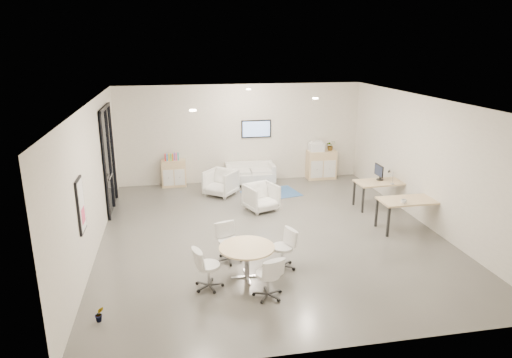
{
  "coord_description": "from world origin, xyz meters",
  "views": [
    {
      "loc": [
        -2.24,
        -10.06,
        4.46
      ],
      "look_at": [
        -0.27,
        0.4,
        1.27
      ],
      "focal_mm": 32.0,
      "sensor_mm": 36.0,
      "label": 1
    }
  ],
  "objects_px": {
    "sideboard_right": "(321,165)",
    "armchair_left": "(221,181)",
    "desk_rear": "(382,184)",
    "sideboard_left": "(174,173)",
    "armchair_right": "(261,196)",
    "desk_front": "(410,203)",
    "round_table": "(247,251)",
    "loveseat": "(250,174)"
  },
  "relations": [
    {
      "from": "loveseat",
      "to": "armchair_left",
      "type": "relative_size",
      "value": 1.84
    },
    {
      "from": "sideboard_right",
      "to": "armchair_left",
      "type": "height_order",
      "value": "sideboard_right"
    },
    {
      "from": "sideboard_right",
      "to": "desk_rear",
      "type": "height_order",
      "value": "sideboard_right"
    },
    {
      "from": "desk_rear",
      "to": "sideboard_left",
      "type": "bearing_deg",
      "value": 149.04
    },
    {
      "from": "sideboard_right",
      "to": "armchair_right",
      "type": "bearing_deg",
      "value": -134.58
    },
    {
      "from": "sideboard_right",
      "to": "armchair_right",
      "type": "distance_m",
      "value": 3.71
    },
    {
      "from": "desk_front",
      "to": "round_table",
      "type": "bearing_deg",
      "value": -159.4
    },
    {
      "from": "armchair_left",
      "to": "loveseat",
      "type": "bearing_deg",
      "value": 80.34
    },
    {
      "from": "loveseat",
      "to": "armchair_right",
      "type": "bearing_deg",
      "value": -92.14
    },
    {
      "from": "sideboard_right",
      "to": "armchair_left",
      "type": "xyz_separation_m",
      "value": [
        -3.56,
        -1.13,
        -0.06
      ]
    },
    {
      "from": "sideboard_right",
      "to": "armchair_left",
      "type": "bearing_deg",
      "value": -162.38
    },
    {
      "from": "armchair_left",
      "to": "desk_front",
      "type": "bearing_deg",
      "value": -1.83
    },
    {
      "from": "desk_front",
      "to": "round_table",
      "type": "height_order",
      "value": "desk_front"
    },
    {
      "from": "armchair_left",
      "to": "armchair_right",
      "type": "relative_size",
      "value": 1.06
    },
    {
      "from": "desk_rear",
      "to": "round_table",
      "type": "xyz_separation_m",
      "value": [
        -4.37,
        -3.28,
        -0.11
      ]
    },
    {
      "from": "loveseat",
      "to": "desk_rear",
      "type": "xyz_separation_m",
      "value": [
        3.23,
        -2.9,
        0.36
      ]
    },
    {
      "from": "desk_rear",
      "to": "sideboard_right",
      "type": "bearing_deg",
      "value": 101.26
    },
    {
      "from": "sideboard_left",
      "to": "desk_front",
      "type": "xyz_separation_m",
      "value": [
        5.65,
        -4.69,
        0.27
      ]
    },
    {
      "from": "sideboard_left",
      "to": "desk_front",
      "type": "bearing_deg",
      "value": -39.7
    },
    {
      "from": "armchair_right",
      "to": "desk_rear",
      "type": "height_order",
      "value": "armchair_right"
    },
    {
      "from": "loveseat",
      "to": "round_table",
      "type": "height_order",
      "value": "loveseat"
    },
    {
      "from": "round_table",
      "to": "sideboard_right",
      "type": "bearing_deg",
      "value": 60.16
    },
    {
      "from": "sideboard_right",
      "to": "desk_rear",
      "type": "xyz_separation_m",
      "value": [
        0.75,
        -3.04,
        0.2
      ]
    },
    {
      "from": "armchair_right",
      "to": "desk_front",
      "type": "distance_m",
      "value": 3.89
    },
    {
      "from": "sideboard_left",
      "to": "armchair_right",
      "type": "height_order",
      "value": "sideboard_left"
    },
    {
      "from": "sideboard_right",
      "to": "loveseat",
      "type": "distance_m",
      "value": 2.49
    },
    {
      "from": "sideboard_left",
      "to": "desk_rear",
      "type": "distance_m",
      "value": 6.47
    },
    {
      "from": "round_table",
      "to": "desk_front",
      "type": "bearing_deg",
      "value": 20.97
    },
    {
      "from": "armchair_left",
      "to": "desk_rear",
      "type": "bearing_deg",
      "value": 13.84
    },
    {
      "from": "desk_rear",
      "to": "armchair_right",
      "type": "bearing_deg",
      "value": 170.65
    },
    {
      "from": "loveseat",
      "to": "desk_rear",
      "type": "height_order",
      "value": "desk_rear"
    },
    {
      "from": "sideboard_left",
      "to": "round_table",
      "type": "xyz_separation_m",
      "value": [
        1.32,
        -6.35,
        0.15
      ]
    },
    {
      "from": "loveseat",
      "to": "armchair_right",
      "type": "distance_m",
      "value": 2.51
    },
    {
      "from": "sideboard_right",
      "to": "desk_rear",
      "type": "relative_size",
      "value": 0.65
    },
    {
      "from": "armchair_left",
      "to": "round_table",
      "type": "relative_size",
      "value": 0.79
    },
    {
      "from": "sideboard_right",
      "to": "armchair_right",
      "type": "height_order",
      "value": "sideboard_right"
    },
    {
      "from": "armchair_left",
      "to": "desk_rear",
      "type": "xyz_separation_m",
      "value": [
        4.31,
        -1.91,
        0.25
      ]
    },
    {
      "from": "sideboard_right",
      "to": "loveseat",
      "type": "height_order",
      "value": "sideboard_right"
    },
    {
      "from": "sideboard_left",
      "to": "armchair_left",
      "type": "distance_m",
      "value": 1.81
    },
    {
      "from": "sideboard_left",
      "to": "desk_rear",
      "type": "bearing_deg",
      "value": -28.37
    },
    {
      "from": "sideboard_right",
      "to": "desk_front",
      "type": "height_order",
      "value": "sideboard_right"
    },
    {
      "from": "sideboard_right",
      "to": "desk_front",
      "type": "relative_size",
      "value": 0.65
    }
  ]
}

